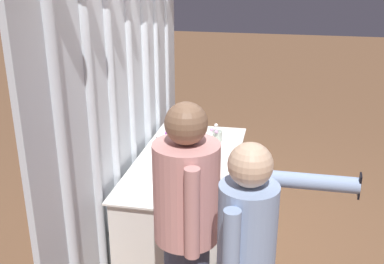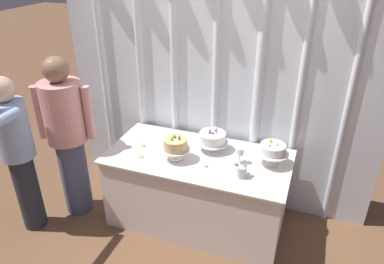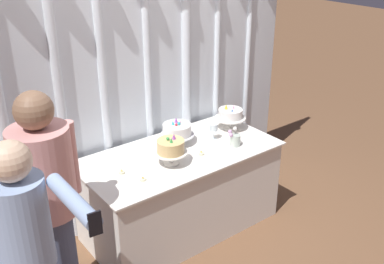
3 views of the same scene
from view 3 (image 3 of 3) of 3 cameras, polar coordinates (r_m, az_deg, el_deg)
name	(u,v)px [view 3 (image 3 of 3)]	position (r m, az deg, el deg)	size (l,w,h in m)	color
ground_plane	(188,231)	(4.17, -0.56, -12.41)	(24.00, 24.00, 0.00)	brown
draped_curtain	(143,64)	(3.95, -6.21, 8.55)	(3.20, 0.20, 2.60)	silver
cake_table	(181,190)	(4.02, -1.45, -7.39)	(1.71, 0.85, 0.76)	white
cake_display_leftmost	(171,148)	(3.59, -2.71, -1.98)	(0.27, 0.27, 0.25)	silver
cake_display_center	(177,130)	(3.94, -1.90, 0.21)	(0.30, 0.30, 0.22)	silver
cake_display_rightmost	(230,115)	(4.22, 4.87, 2.20)	(0.29, 0.29, 0.24)	silver
wine_glass	(214,128)	(4.01, 2.76, 0.53)	(0.07, 0.07, 0.15)	silver
flower_vase	(235,139)	(3.93, 5.42, -0.88)	(0.12, 0.11, 0.18)	#B2C1B2
tealight_far_left	(122,172)	(3.55, -8.87, -5.06)	(0.05, 0.05, 0.04)	beige
tealight_near_left	(143,179)	(3.44, -6.23, -5.96)	(0.05, 0.05, 0.03)	beige
tealight_near_right	(201,154)	(3.78, 1.17, -2.74)	(0.05, 0.05, 0.04)	beige
guest_man_pink_jacket	(48,203)	(3.07, -17.68, -8.57)	(0.52, 0.48, 1.66)	#4C5675
guest_girl_blue_dress	(28,254)	(2.72, -19.98, -14.24)	(0.45, 0.73, 1.56)	#282D38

